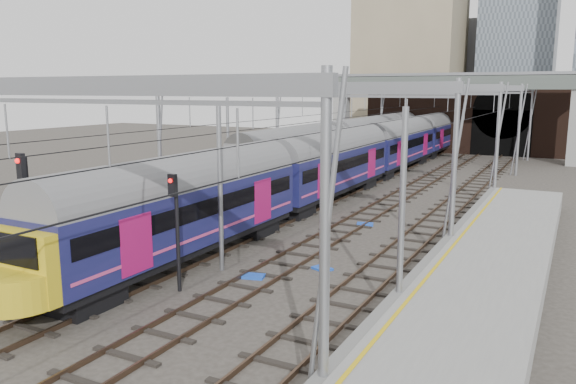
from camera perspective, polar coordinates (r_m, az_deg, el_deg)
The scene contains 15 objects.
ground at distance 22.52m, azimuth -9.61°, elevation -9.25°, with size 160.00×160.00×0.00m, color #38332D.
platform_left at distance 30.93m, azimuth -22.06°, elevation -3.39°, with size 4.32×55.00×1.12m.
platform_right at distance 17.07m, azimuth 16.25°, elevation -14.11°, with size 4.32×47.00×1.12m.
tracks at distance 35.17m, azimuth 5.22°, elevation -1.95°, with size 14.40×80.00×0.22m.
overhead_line at distance 40.46m, azimuth 8.91°, elevation 8.93°, with size 16.80×80.00×8.00m.
retaining_wall at distance 69.80m, azimuth 18.06°, elevation 7.27°, with size 28.00×2.75×9.00m.
overbridge at distance 64.16m, azimuth 16.05°, elevation 9.77°, with size 28.00×3.00×9.25m.
city_skyline at distance 88.44m, azimuth 21.52°, elevation 15.91°, with size 37.50×27.50×60.00m.
train_main at distance 45.95m, azimuth 8.33°, elevation 4.01°, with size 2.81×64.89×4.83m.
train_second at distance 57.13m, azimuth 8.02°, elevation 5.25°, with size 2.81×48.75×4.83m.
signal_near_left at distance 22.81m, azimuth -24.97°, elevation -1.30°, with size 0.39×0.48×5.25m.
signal_near_centre at distance 21.07m, azimuth -11.33°, elevation -2.55°, with size 0.33×0.45×4.50m.
equip_cover_a at distance 23.02m, azimuth -3.51°, elevation -8.54°, with size 0.87×0.62×0.10m, color blue.
equip_cover_b at distance 31.84m, azimuth 7.83°, elevation -3.26°, with size 0.90×0.63×0.11m, color blue.
equip_cover_c at distance 23.99m, azimuth 3.51°, elevation -7.76°, with size 0.80×0.57×0.09m, color blue.
Camera 1 is at (12.93, -16.84, 7.51)m, focal length 35.00 mm.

